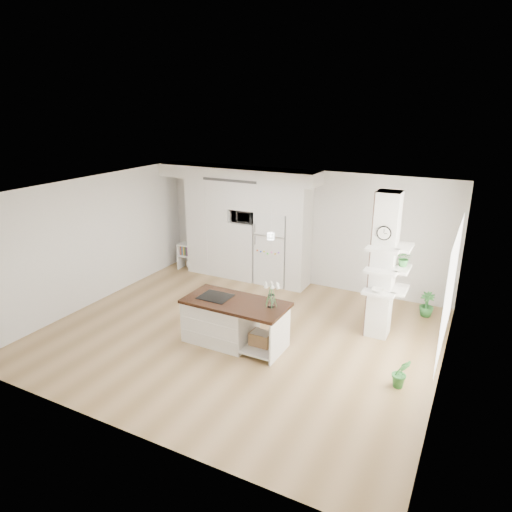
{
  "coord_description": "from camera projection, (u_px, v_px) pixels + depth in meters",
  "views": [
    {
      "loc": [
        3.76,
        -6.63,
        4.13
      ],
      "look_at": [
        -0.1,
        0.9,
        1.27
      ],
      "focal_mm": 32.0,
      "sensor_mm": 36.0,
      "label": 1
    }
  ],
  "objects": [
    {
      "name": "pendant_light",
      "position": [
        335.0,
        235.0,
        7.25
      ],
      "size": [
        0.12,
        0.12,
        0.1
      ],
      "primitive_type": "cylinder",
      "color": "white",
      "rests_on": "room"
    },
    {
      "name": "microwave",
      "position": [
        245.0,
        216.0,
        10.8
      ],
      "size": [
        0.54,
        0.37,
        0.3
      ],
      "primitive_type": "imported",
      "color": "#2D2D2D",
      "rests_on": "cabinet_wall"
    },
    {
      "name": "decor_bowl",
      "position": [
        378.0,
        290.0,
        7.98
      ],
      "size": [
        0.22,
        0.22,
        0.05
      ],
      "primitive_type": "imported",
      "color": "white",
      "rests_on": "column"
    },
    {
      "name": "bookshelf",
      "position": [
        191.0,
        258.0,
        11.77
      ],
      "size": [
        0.59,
        0.36,
        0.68
      ],
      "rotation": [
        0.0,
        0.0,
        0.05
      ],
      "color": "white",
      "rests_on": "floor"
    },
    {
      "name": "shelf_plant",
      "position": [
        404.0,
        258.0,
        8.01
      ],
      "size": [
        0.27,
        0.23,
        0.3
      ],
      "primitive_type": "imported",
      "color": "#338038",
      "rests_on": "column"
    },
    {
      "name": "column",
      "position": [
        387.0,
        268.0,
        8.03
      ],
      "size": [
        0.69,
        0.9,
        2.7
      ],
      "color": "silver",
      "rests_on": "floor"
    },
    {
      "name": "floor_plant_a",
      "position": [
        401.0,
        373.0,
        6.88
      ],
      "size": [
        0.33,
        0.31,
        0.49
      ],
      "primitive_type": "imported",
      "rotation": [
        0.0,
        0.0,
        0.39
      ],
      "color": "#338038",
      "rests_on": "floor"
    },
    {
      "name": "refrigerator",
      "position": [
        274.0,
        248.0,
        10.75
      ],
      "size": [
        0.78,
        0.69,
        1.75
      ],
      "color": "white",
      "rests_on": "floor"
    },
    {
      "name": "floor_plant_b",
      "position": [
        427.0,
        304.0,
        9.2
      ],
      "size": [
        0.29,
        0.29,
        0.51
      ],
      "primitive_type": "imported",
      "rotation": [
        0.0,
        0.0,
        0.03
      ],
      "color": "#338038",
      "rests_on": "floor"
    },
    {
      "name": "kitchen_island",
      "position": [
        226.0,
        319.0,
        8.17
      ],
      "size": [
        1.86,
        0.9,
        1.4
      ],
      "rotation": [
        0.0,
        0.0,
        -0.01
      ],
      "color": "white",
      "rests_on": "floor"
    },
    {
      "name": "floor",
      "position": [
        239.0,
        334.0,
        8.54
      ],
      "size": [
        7.0,
        6.0,
        0.01
      ],
      "primitive_type": "cube",
      "color": "tan",
      "rests_on": "ground"
    },
    {
      "name": "window",
      "position": [
        451.0,
        288.0,
        6.81
      ],
      "size": [
        0.0,
        2.4,
        2.4
      ],
      "primitive_type": "plane",
      "rotation": [
        1.57,
        0.0,
        -1.57
      ],
      "color": "white",
      "rests_on": "room"
    },
    {
      "name": "cabinet_wall",
      "position": [
        240.0,
        217.0,
        10.93
      ],
      "size": [
        4.0,
        0.71,
        2.7
      ],
      "color": "white",
      "rests_on": "floor"
    },
    {
      "name": "room",
      "position": [
        237.0,
        240.0,
        7.94
      ],
      "size": [
        7.04,
        6.04,
        2.72
      ],
      "color": "white",
      "rests_on": "ground"
    }
  ]
}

